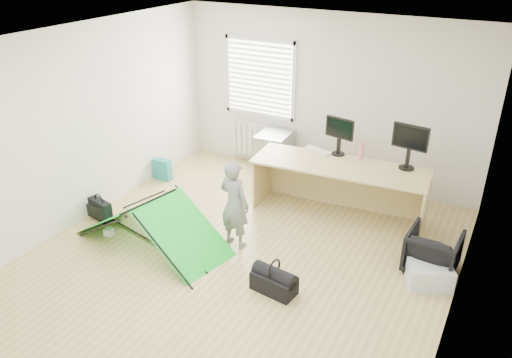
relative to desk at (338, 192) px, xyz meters
The scene contains 18 objects.
ground 1.76m from the desk, 113.81° to the right, with size 5.50×5.50×0.00m, color tan.
back_wall 1.66m from the desk, 120.07° to the left, with size 5.00×0.02×2.70m, color silver.
window 2.49m from the desk, 148.67° to the left, with size 1.20×0.06×1.20m, color silver.
radiator 2.19m from the desk, 149.57° to the left, with size 1.00×0.12×0.60m, color silver.
desk is the anchor object (origin of this frame).
filing_cabinet 1.64m from the desk, 150.34° to the left, with size 0.50×0.66×0.77m, color #95979A.
monitor_left 0.72m from the desk, 114.13° to the left, with size 0.43×0.09×0.41m, color black.
monitor_right 1.11m from the desk, 21.77° to the left, with size 0.49×0.11×0.47m, color black.
keyboard 0.70m from the desk, 145.44° to the left, with size 0.43×0.15×0.02m, color beige.
thermos 0.67m from the desk, 62.40° to the left, with size 0.07×0.07×0.26m, color #C26C72.
office_chair 1.62m from the desk, 24.38° to the right, with size 0.59×0.60×0.55m, color black.
person 1.61m from the desk, 125.05° to the right, with size 0.44×0.29×1.21m, color gray.
kite 2.63m from the desk, 135.68° to the right, with size 2.06×0.90×0.64m, color green, non-canonical shape.
storage_crate 1.82m from the desk, 32.56° to the right, with size 0.49×0.34×0.28m, color silver.
tote_bag 3.01m from the desk, behind, with size 0.30×0.13×0.36m, color teal.
laptop_bag 3.40m from the desk, 149.75° to the right, with size 0.42×0.13×0.31m, color black.
white_box 3.24m from the desk, 142.29° to the right, with size 0.11×0.11×0.11m, color silver.
duffel_bag 1.96m from the desk, 90.68° to the right, with size 0.52×0.26×0.23m, color black.
Camera 1 is at (2.70, -4.51, 3.70)m, focal length 35.00 mm.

